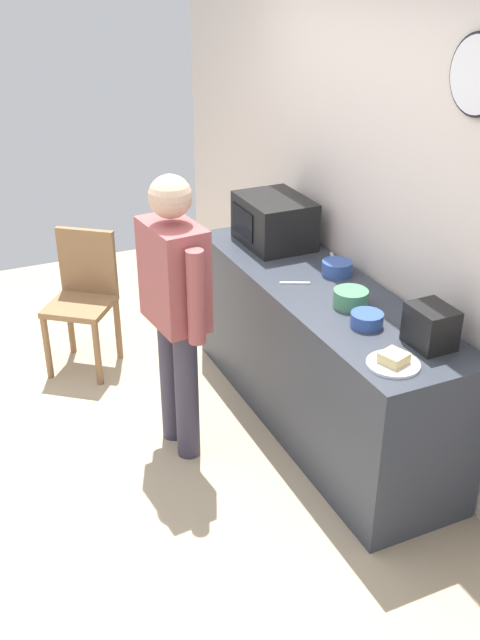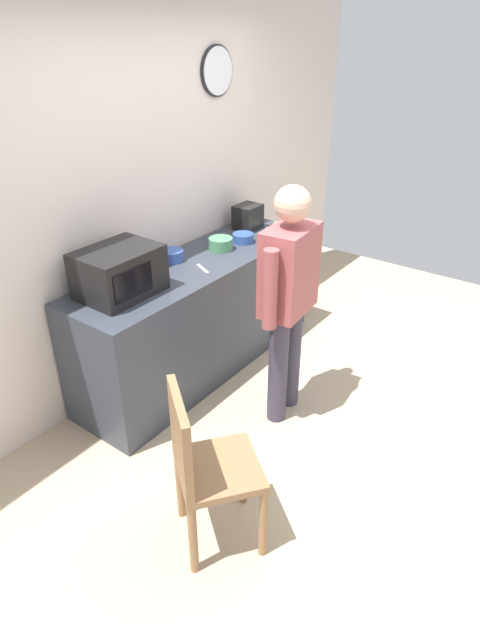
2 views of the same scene
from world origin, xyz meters
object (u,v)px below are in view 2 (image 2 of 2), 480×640
at_px(fork_utensil, 203,269).
at_px(wooden_chair, 204,464).
at_px(salad_bowl, 243,238).
at_px(toaster, 248,217).
at_px(person_standing, 288,291).
at_px(microwave, 119,272).
at_px(sandwich_plate, 280,229).
at_px(cereal_bowl, 172,255).
at_px(spoon_utensil, 141,266).
at_px(mixing_bowl, 221,244).

bearing_deg(fork_utensil, wooden_chair, -140.13).
xyz_separation_m(salad_bowl, toaster, (0.29, 0.16, 0.06)).
distance_m(toaster, person_standing, 1.31).
bearing_deg(wooden_chair, microwave, 64.04).
relative_size(sandwich_plate, wooden_chair, 0.26).
bearing_deg(microwave, toaster, 3.09).
bearing_deg(cereal_bowl, toaster, -2.12).
xyz_separation_m(microwave, wooden_chair, (-0.55, -1.13, -0.52)).
distance_m(fork_utensil, spoon_utensil, 0.44).
xyz_separation_m(sandwich_plate, wooden_chair, (-2.12, -0.95, -0.39)).
xyz_separation_m(microwave, sandwich_plate, (1.57, -0.18, -0.13)).
height_order(toaster, fork_utensil, toaster).
bearing_deg(mixing_bowl, wooden_chair, -144.30).
relative_size(sandwich_plate, person_standing, 0.15).
bearing_deg(person_standing, microwave, 124.01).
height_order(mixing_bowl, person_standing, person_standing).
height_order(cereal_bowl, spoon_utensil, cereal_bowl).
bearing_deg(microwave, mixing_bowl, -2.14).
relative_size(cereal_bowl, toaster, 0.80).
bearing_deg(salad_bowl, cereal_bowl, 162.24).
height_order(salad_bowl, toaster, toaster).
relative_size(toaster, person_standing, 0.14).
distance_m(cereal_bowl, person_standing, 0.99).
xyz_separation_m(microwave, toaster, (1.48, 0.08, -0.05)).
height_order(salad_bowl, cereal_bowl, cereal_bowl).
bearing_deg(microwave, spoon_utensil, 29.77).
height_order(cereal_bowl, toaster, toaster).
bearing_deg(toaster, fork_utensil, -164.28).
xyz_separation_m(fork_utensil, spoon_utensil, (-0.23, 0.38, 0.00)).
height_order(spoon_utensil, wooden_chair, wooden_chair).
xyz_separation_m(mixing_bowl, spoon_utensil, (-0.60, 0.25, -0.04)).
relative_size(microwave, person_standing, 0.31).
bearing_deg(cereal_bowl, wooden_chair, -132.45).
xyz_separation_m(toaster, person_standing, (-0.89, -0.96, -0.06)).
distance_m(microwave, fork_utensil, 0.64).
relative_size(microwave, toaster, 2.27).
xyz_separation_m(person_standing, wooden_chair, (-1.14, -0.25, -0.41)).
distance_m(microwave, mixing_bowl, 0.98).
distance_m(microwave, cereal_bowl, 0.61).
height_order(salad_bowl, spoon_utensil, salad_bowl).
relative_size(microwave, cereal_bowl, 2.84).
relative_size(salad_bowl, wooden_chair, 0.18).
height_order(sandwich_plate, wooden_chair, sandwich_plate).
relative_size(spoon_utensil, wooden_chair, 0.18).
height_order(sandwich_plate, mixing_bowl, mixing_bowl).
distance_m(salad_bowl, person_standing, 1.00).
relative_size(salad_bowl, cereal_bowl, 0.94).
height_order(sandwich_plate, toaster, toaster).
xyz_separation_m(mixing_bowl, person_standing, (-0.38, -0.84, -0.01)).
xyz_separation_m(mixing_bowl, fork_utensil, (-0.37, -0.13, -0.04)).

